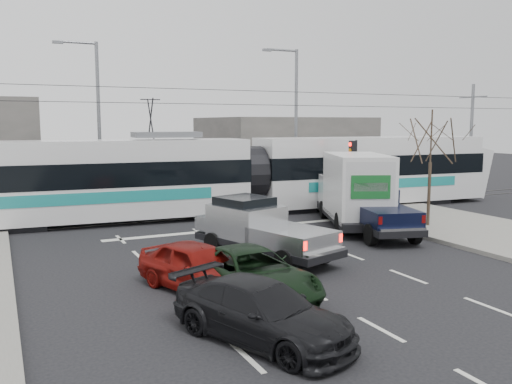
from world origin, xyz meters
name	(u,v)px	position (x,y,z in m)	size (l,w,h in m)	color
ground	(308,260)	(0.00, 0.00, 0.00)	(120.00, 120.00, 0.00)	black
sidewalk_right	(498,234)	(9.00, 0.00, 0.07)	(6.00, 60.00, 0.15)	gray
rails	(205,215)	(0.00, 10.00, 0.01)	(60.00, 1.60, 0.03)	#33302D
building_right	(283,148)	(12.00, 24.00, 2.50)	(12.00, 10.00, 5.00)	slate
bare_tree	(431,141)	(7.60, 2.50, 3.79)	(2.40, 2.40, 5.00)	#47382B
traffic_signal	(354,161)	(6.47, 6.50, 2.74)	(0.44, 0.44, 3.60)	black
street_lamp_near	(293,114)	(7.31, 14.00, 5.11)	(2.38, 0.25, 9.00)	slate
street_lamp_far	(95,113)	(-4.19, 16.00, 5.11)	(2.38, 0.25, 9.00)	slate
catenary	(204,137)	(0.00, 10.00, 3.88)	(60.00, 0.20, 7.00)	black
tram	(250,174)	(2.29, 9.50, 2.01)	(27.83, 4.52, 5.66)	silver
silver_pickup	(258,228)	(-1.28, 1.16, 1.00)	(3.44, 5.84, 2.01)	black
box_truck	(354,191)	(4.94, 4.26, 1.60)	(4.57, 6.84, 3.24)	black
navy_pickup	(373,208)	(4.65, 2.55, 1.08)	(3.21, 5.52, 2.19)	black
green_car	(251,273)	(-3.35, -2.71, 0.65)	(2.14, 4.65, 1.29)	black
red_car	(198,267)	(-4.44, -1.59, 0.68)	(1.60, 3.99, 1.36)	maroon
dark_car	(262,312)	(-4.37, -5.41, 0.63)	(1.77, 4.35, 1.26)	black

